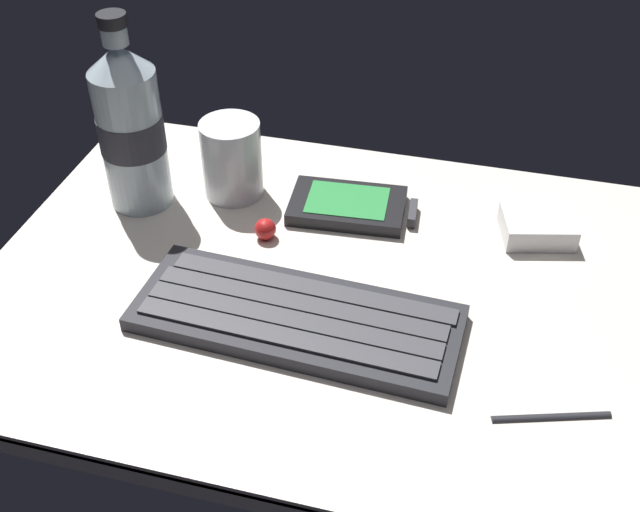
{
  "coord_description": "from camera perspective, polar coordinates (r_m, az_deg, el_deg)",
  "views": [
    {
      "loc": [
        14.02,
        -54.12,
        48.99
      ],
      "look_at": [
        0.0,
        0.0,
        3.0
      ],
      "focal_mm": 43.89,
      "sensor_mm": 36.0,
      "label": 1
    }
  ],
  "objects": [
    {
      "name": "trackball_mouse",
      "position": [
        0.79,
        -4.01,
        1.98
      ],
      "size": [
        2.2,
        2.2,
        2.2
      ],
      "primitive_type": "sphere",
      "color": "red",
      "rests_on": "ground_plane"
    },
    {
      "name": "water_bottle",
      "position": [
        0.82,
        -13.65,
        9.15
      ],
      "size": [
        6.73,
        6.73,
        20.8
      ],
      "color": "silver",
      "rests_on": "ground_plane"
    },
    {
      "name": "stylus_pen",
      "position": [
        0.65,
        16.54,
        -11.06
      ],
      "size": [
        9.27,
        3.52,
        0.7
      ],
      "primitive_type": "cylinder",
      "rotation": [
        0.0,
        1.57,
        0.3
      ],
      "color": "#26262B",
      "rests_on": "ground_plane"
    },
    {
      "name": "juice_cup",
      "position": [
        0.84,
        -6.43,
        6.84
      ],
      "size": [
        6.4,
        6.4,
        8.5
      ],
      "color": "silver",
      "rests_on": "ground_plane"
    },
    {
      "name": "ground_plane",
      "position": [
        0.75,
        -0.04,
        -2.47
      ],
      "size": [
        64.0,
        48.0,
        2.8
      ],
      "color": "beige"
    },
    {
      "name": "keyboard",
      "position": [
        0.69,
        -1.74,
        -4.49
      ],
      "size": [
        29.51,
        12.42,
        1.7
      ],
      "color": "#232328",
      "rests_on": "ground_plane"
    },
    {
      "name": "handheld_device",
      "position": [
        0.83,
        2.45,
        3.62
      ],
      "size": [
        13.18,
        8.46,
        1.5
      ],
      "color": "black",
      "rests_on": "ground_plane"
    },
    {
      "name": "charger_block",
      "position": [
        0.82,
        15.57,
        2.07
      ],
      "size": [
        8.14,
        7.12,
        2.4
      ],
      "primitive_type": "cube",
      "rotation": [
        0.0,
        0.0,
        0.24
      ],
      "color": "white",
      "rests_on": "ground_plane"
    }
  ]
}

